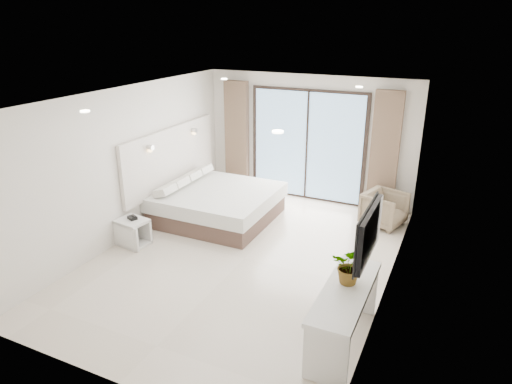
{
  "coord_description": "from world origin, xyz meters",
  "views": [
    {
      "loc": [
        3.03,
        -6.03,
        3.76
      ],
      "look_at": [
        0.03,
        0.4,
        1.06
      ],
      "focal_mm": 32.0,
      "sensor_mm": 36.0,
      "label": 1
    }
  ],
  "objects_px": {
    "bed": "(217,204)",
    "console_desk": "(345,304)",
    "armchair": "(384,207)",
    "nightstand": "(133,232)"
  },
  "relations": [
    {
      "from": "nightstand",
      "to": "console_desk",
      "type": "bearing_deg",
      "value": -5.63
    },
    {
      "from": "bed",
      "to": "armchair",
      "type": "xyz_separation_m",
      "value": [
        3.07,
        1.1,
        0.05
      ]
    },
    {
      "from": "console_desk",
      "to": "armchair",
      "type": "xyz_separation_m",
      "value": [
        -0.19,
        3.74,
        -0.2
      ]
    },
    {
      "from": "console_desk",
      "to": "armchair",
      "type": "bearing_deg",
      "value": 92.91
    },
    {
      "from": "bed",
      "to": "nightstand",
      "type": "bearing_deg",
      "value": -116.13
    },
    {
      "from": "armchair",
      "to": "nightstand",
      "type": "bearing_deg",
      "value": 141.49
    },
    {
      "from": "nightstand",
      "to": "console_desk",
      "type": "height_order",
      "value": "console_desk"
    },
    {
      "from": "bed",
      "to": "console_desk",
      "type": "xyz_separation_m",
      "value": [
        3.26,
        -2.64,
        0.25
      ]
    },
    {
      "from": "nightstand",
      "to": "console_desk",
      "type": "xyz_separation_m",
      "value": [
        4.05,
        -1.03,
        0.33
      ]
    },
    {
      "from": "bed",
      "to": "nightstand",
      "type": "distance_m",
      "value": 1.79
    }
  ]
}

